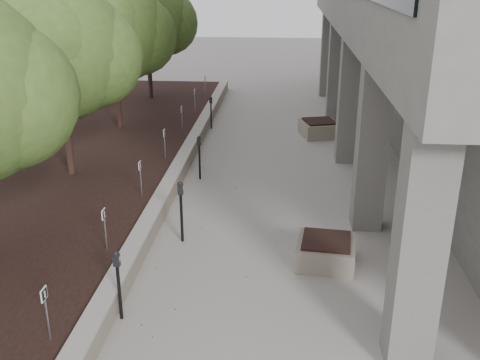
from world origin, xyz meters
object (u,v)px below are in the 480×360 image
(crabapple_tree_3, at_px, (61,80))
(planter_front, at_px, (326,251))
(parking_meter_3, at_px, (181,212))
(planter_back, at_px, (319,128))
(parking_meter_2, at_px, (119,286))
(parking_meter_5, at_px, (211,113))
(parking_meter_4, at_px, (199,158))
(crabapple_tree_5, at_px, (148,37))
(crabapple_tree_4, at_px, (115,54))

(crabapple_tree_3, bearing_deg, planter_front, -29.04)
(parking_meter_3, relative_size, planter_front, 1.23)
(planter_front, bearing_deg, planter_back, 87.81)
(parking_meter_2, distance_m, parking_meter_5, 12.75)
(parking_meter_4, bearing_deg, planter_back, 52.93)
(crabapple_tree_5, relative_size, planter_back, 4.17)
(crabapple_tree_3, bearing_deg, parking_meter_3, -39.88)
(planter_back, bearing_deg, crabapple_tree_5, 150.57)
(crabapple_tree_4, distance_m, crabapple_tree_5, 5.00)
(crabapple_tree_4, bearing_deg, parking_meter_5, 24.03)
(crabapple_tree_3, relative_size, crabapple_tree_5, 1.00)
(crabapple_tree_4, relative_size, parking_meter_3, 3.61)
(parking_meter_2, xyz_separation_m, planter_back, (4.22, 12.08, -0.39))
(crabapple_tree_5, height_order, parking_meter_5, crabapple_tree_5)
(parking_meter_3, bearing_deg, planter_back, 64.34)
(parking_meter_3, height_order, planter_front, parking_meter_3)
(crabapple_tree_3, height_order, parking_meter_5, crabapple_tree_3)
(parking_meter_5, xyz_separation_m, planter_back, (4.22, -0.66, -0.35))
(parking_meter_5, bearing_deg, parking_meter_4, -80.30)
(planter_back, bearing_deg, parking_meter_3, -112.12)
(parking_meter_2, height_order, parking_meter_3, parking_meter_3)
(parking_meter_4, distance_m, planter_front, 5.94)
(planter_front, bearing_deg, parking_meter_3, 167.12)
(crabapple_tree_4, distance_m, planter_back, 8.02)
(parking_meter_3, xyz_separation_m, planter_back, (3.65, 8.98, -0.45))
(planter_back, bearing_deg, crabapple_tree_3, -142.24)
(crabapple_tree_5, relative_size, parking_meter_3, 3.61)
(parking_meter_3, bearing_deg, crabapple_tree_3, 136.58)
(crabapple_tree_5, distance_m, parking_meter_4, 10.13)
(crabapple_tree_5, distance_m, parking_meter_2, 16.79)
(parking_meter_5, bearing_deg, parking_meter_2, -84.19)
(parking_meter_2, relative_size, planter_back, 1.06)
(parking_meter_2, relative_size, parking_meter_5, 1.06)
(crabapple_tree_4, relative_size, parking_meter_2, 3.91)
(planter_back, bearing_deg, parking_meter_5, 171.06)
(parking_meter_5, bearing_deg, planter_back, -3.12)
(crabapple_tree_3, height_order, parking_meter_4, crabapple_tree_3)
(crabapple_tree_3, height_order, crabapple_tree_4, same)
(crabapple_tree_4, bearing_deg, parking_meter_2, -73.95)
(parking_meter_3, distance_m, parking_meter_4, 4.06)
(crabapple_tree_4, distance_m, parking_meter_3, 9.34)
(crabapple_tree_5, distance_m, planter_back, 9.03)
(crabapple_tree_3, relative_size, planter_back, 4.17)
(crabapple_tree_4, relative_size, planter_back, 4.17)
(crabapple_tree_3, xyz_separation_m, planter_back, (7.47, 5.79, -2.82))
(crabapple_tree_5, relative_size, planter_front, 4.45)
(parking_meter_3, distance_m, planter_back, 9.70)
(crabapple_tree_3, xyz_separation_m, crabapple_tree_5, (0.00, 10.00, 0.00))
(parking_meter_4, xyz_separation_m, planter_front, (3.47, -4.81, -0.40))
(crabapple_tree_3, distance_m, parking_meter_5, 7.63)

